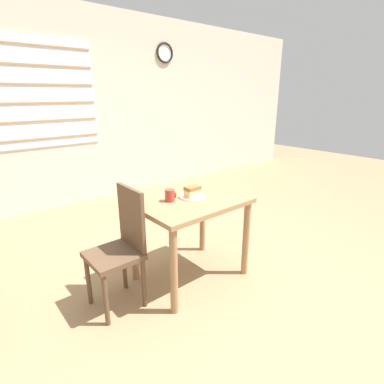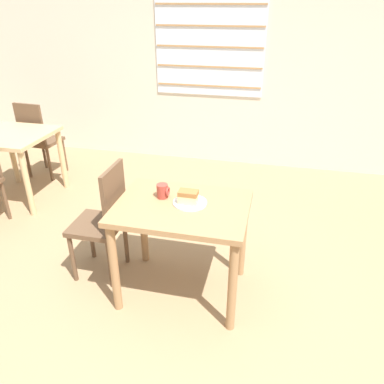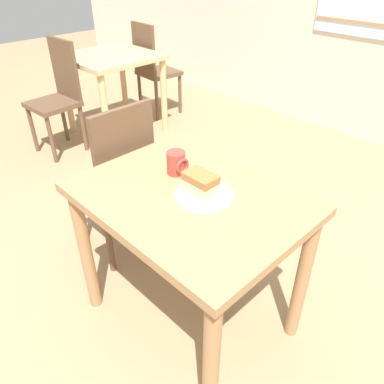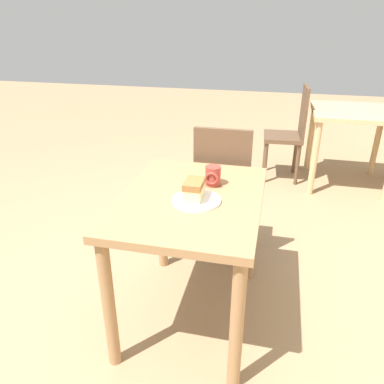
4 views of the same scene
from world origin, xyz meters
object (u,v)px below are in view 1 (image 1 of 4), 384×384
(cake_slice, at_px, (193,191))
(chair_near_window, at_px, (121,245))
(coffee_mug, at_px, (170,195))
(dining_table_near, at_px, (191,213))
(plate, at_px, (192,196))

(cake_slice, bearing_deg, chair_near_window, 176.03)
(cake_slice, height_order, coffee_mug, same)
(dining_table_near, height_order, chair_near_window, chair_near_window)
(plate, bearing_deg, chair_near_window, 177.24)
(dining_table_near, bearing_deg, chair_near_window, 173.78)
(dining_table_near, distance_m, plate, 0.15)
(coffee_mug, bearing_deg, chair_near_window, -178.95)
(dining_table_near, distance_m, cake_slice, 0.19)
(cake_slice, distance_m, coffee_mug, 0.21)
(dining_table_near, distance_m, chair_near_window, 0.65)
(dining_table_near, relative_size, coffee_mug, 9.02)
(coffee_mug, bearing_deg, plate, -11.47)
(chair_near_window, bearing_deg, cake_slice, 86.03)
(dining_table_near, bearing_deg, coffee_mug, 153.57)
(dining_table_near, xyz_separation_m, coffee_mug, (-0.16, 0.08, 0.18))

